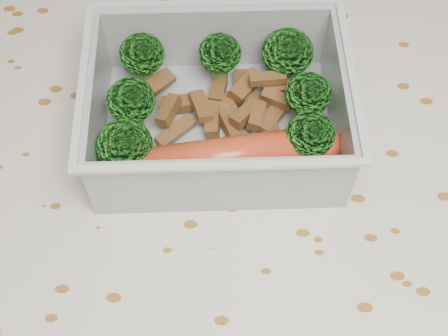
{
  "coord_description": "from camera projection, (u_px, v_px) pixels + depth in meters",
  "views": [
    {
      "loc": [
        -0.0,
        -0.21,
        1.12
      ],
      "look_at": [
        -0.01,
        -0.0,
        0.78
      ],
      "focal_mm": 50.0,
      "sensor_mm": 36.0,
      "label": 1
    }
  ],
  "objects": [
    {
      "name": "dining_table",
      "position": [
        236.0,
        242.0,
        0.5
      ],
      "size": [
        1.4,
        0.9,
        0.75
      ],
      "color": "brown",
      "rests_on": "ground"
    },
    {
      "name": "sausage",
      "position": [
        226.0,
        157.0,
        0.41
      ],
      "size": [
        0.15,
        0.05,
        0.03
      ],
      "color": "red",
      "rests_on": "lunch_container"
    },
    {
      "name": "broccoli_florets",
      "position": [
        216.0,
        92.0,
        0.42
      ],
      "size": [
        0.15,
        0.12,
        0.05
      ],
      "color": "#608C3F",
      "rests_on": "lunch_container"
    },
    {
      "name": "tablecloth",
      "position": [
        237.0,
        213.0,
        0.45
      ],
      "size": [
        1.46,
        0.96,
        0.19
      ],
      "color": "silver",
      "rests_on": "dining_table"
    },
    {
      "name": "lunch_container",
      "position": [
        218.0,
        115.0,
        0.43
      ],
      "size": [
        0.18,
        0.15,
        0.06
      ],
      "color": "silver",
      "rests_on": "tablecloth"
    },
    {
      "name": "meat_pile",
      "position": [
        229.0,
        106.0,
        0.44
      ],
      "size": [
        0.11,
        0.07,
        0.03
      ],
      "color": "brown",
      "rests_on": "lunch_container"
    }
  ]
}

